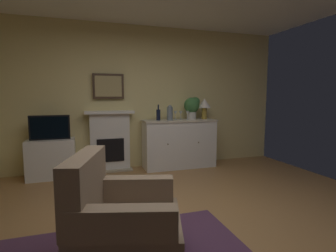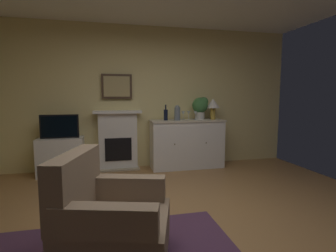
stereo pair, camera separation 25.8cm
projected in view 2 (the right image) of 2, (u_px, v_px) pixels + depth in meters
ground_plane at (185, 235)px, 2.65m from camera, size 5.78×5.23×0.10m
wall_rear at (147, 98)px, 4.99m from camera, size 5.78×0.06×2.67m
fireplace_unit at (118, 140)px, 4.83m from camera, size 0.87×0.30×1.10m
framed_picture at (117, 86)px, 4.76m from camera, size 0.55×0.04×0.45m
sideboard_cabinet at (187, 144)px, 4.96m from camera, size 1.40×0.49×0.92m
table_lamp at (213, 105)px, 4.99m from camera, size 0.26×0.26×0.40m
wine_bottle at (166, 115)px, 4.81m from camera, size 0.08×0.08×0.29m
wine_glass_left at (183, 113)px, 4.90m from camera, size 0.07×0.07×0.16m
wine_glass_center at (189, 113)px, 4.93m from camera, size 0.07×0.07×0.16m
wine_glass_right at (195, 113)px, 4.89m from camera, size 0.07×0.07×0.16m
vase_decorative at (177, 113)px, 4.79m from camera, size 0.11×0.11×0.28m
tv_cabinet at (61, 156)px, 4.48m from camera, size 0.75×0.42×0.65m
tv_set at (60, 126)px, 4.40m from camera, size 0.62×0.07×0.40m
potted_plant_small at (201, 106)px, 4.98m from camera, size 0.30×0.30×0.43m
armchair at (109, 220)px, 2.06m from camera, size 0.99×0.95×0.92m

